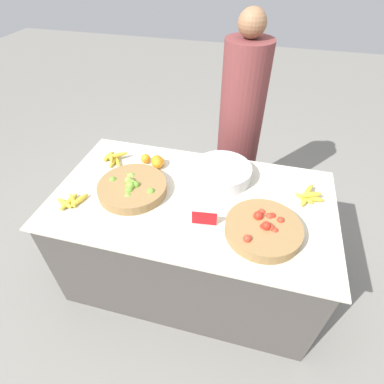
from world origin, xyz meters
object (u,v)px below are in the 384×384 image
object	(u,v)px
lime_bowl	(132,188)
tomato_basket	(263,229)
price_sign	(204,218)
vendor_person	(239,133)
metal_bowl	(222,172)

from	to	relation	value
lime_bowl	tomato_basket	xyz separation A→B (m)	(0.80, -0.13, 0.00)
lime_bowl	price_sign	bearing A→B (deg)	-17.10
lime_bowl	vendor_person	xyz separation A→B (m)	(0.54, 0.88, -0.05)
tomato_basket	metal_bowl	distance (m)	0.50
lime_bowl	vendor_person	world-z (taller)	vendor_person
price_sign	vendor_person	size ratio (longest dim) A/B	0.08
metal_bowl	vendor_person	bearing A→B (deg)	87.00
metal_bowl	tomato_basket	bearing A→B (deg)	-53.88
metal_bowl	price_sign	bearing A→B (deg)	-92.79
tomato_basket	metal_bowl	xyz separation A→B (m)	(-0.30, 0.41, 0.01)
tomato_basket	metal_bowl	world-z (taller)	tomato_basket
lime_bowl	metal_bowl	distance (m)	0.57
tomato_basket	price_sign	size ratio (longest dim) A/B	2.98
vendor_person	tomato_basket	bearing A→B (deg)	-75.41
price_sign	vendor_person	bearing A→B (deg)	80.16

